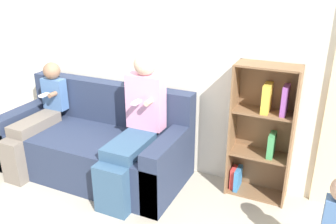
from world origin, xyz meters
TOP-DOWN VIEW (x-y plane):
  - ground_plane at (0.00, 0.00)m, footprint 14.00×14.00m
  - back_wall at (0.00, 1.02)m, footprint 10.00×0.06m
  - couch at (-0.20, 0.54)m, footprint 1.96×0.89m
  - adult_seated at (0.35, 0.45)m, footprint 0.37×0.84m
  - child_seated at (-0.83, 0.39)m, footprint 0.27×0.85m
  - bookshelf at (1.46, 0.88)m, footprint 0.56×0.28m

SIDE VIEW (x-z plane):
  - ground_plane at x=0.00m, z-range 0.00..0.00m
  - couch at x=-0.20m, z-range -0.16..0.77m
  - child_seated at x=-0.83m, z-range 0.02..1.13m
  - bookshelf at x=1.46m, z-range -0.01..1.29m
  - adult_seated at x=0.35m, z-range 0.02..1.35m
  - back_wall at x=0.00m, z-range 0.00..2.55m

